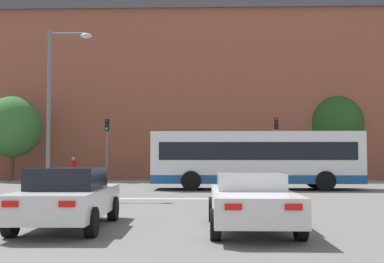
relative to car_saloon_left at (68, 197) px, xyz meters
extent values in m
cube|color=silver|center=(2.20, 8.16, -0.73)|extent=(8.57, 0.30, 0.01)
cube|color=gray|center=(2.20, 21.75, -0.73)|extent=(69.53, 2.50, 0.01)
cube|color=brown|center=(3.29, 31.75, 5.91)|extent=(47.56, 12.67, 13.29)
cube|color=#4C4F56|center=(3.29, 31.75, 13.06)|extent=(48.51, 13.17, 1.02)
cube|color=brown|center=(-12.39, 28.92, 14.40)|extent=(0.90, 0.90, 1.65)
cube|color=brown|center=(3.37, 34.68, 14.40)|extent=(0.90, 0.90, 1.65)
cube|color=brown|center=(18.83, 34.64, 14.40)|extent=(0.90, 0.90, 1.65)
cube|color=silver|center=(0.00, 0.01, -0.11)|extent=(1.86, 4.30, 0.61)
cube|color=black|center=(0.00, -0.03, 0.45)|extent=(1.57, 1.95, 0.50)
cylinder|color=black|center=(-0.88, 1.31, -0.41)|extent=(0.23, 0.64, 0.64)
cylinder|color=black|center=(0.82, 1.35, -0.41)|extent=(0.23, 0.64, 0.64)
cylinder|color=black|center=(-0.82, -1.33, -0.41)|extent=(0.23, 0.64, 0.64)
cylinder|color=black|center=(0.88, -1.29, -0.41)|extent=(0.23, 0.64, 0.64)
cube|color=red|center=(-0.51, -2.15, 0.04)|extent=(0.32, 0.06, 0.12)
cube|color=red|center=(0.59, -2.13, 0.04)|extent=(0.32, 0.06, 0.12)
cube|color=silver|center=(4.33, -0.12, -0.12)|extent=(1.80, 4.63, 0.59)
cube|color=silver|center=(4.33, -0.01, 0.37)|extent=(1.54, 1.39, 0.38)
cylinder|color=black|center=(3.46, 1.30, -0.41)|extent=(0.22, 0.64, 0.64)
cylinder|color=black|center=(5.18, 1.31, -0.41)|extent=(0.22, 0.64, 0.64)
cylinder|color=black|center=(3.48, -1.56, -0.41)|extent=(0.22, 0.64, 0.64)
cylinder|color=black|center=(5.19, -1.55, -0.41)|extent=(0.22, 0.64, 0.64)
cube|color=red|center=(3.78, -2.46, 0.03)|extent=(0.32, 0.05, 0.12)
cube|color=red|center=(4.89, -2.45, 0.03)|extent=(0.32, 0.05, 0.12)
cube|color=silver|center=(5.88, 13.96, 0.94)|extent=(10.77, 2.58, 2.64)
cube|color=#194C8E|center=(5.88, 13.96, -0.16)|extent=(10.79, 2.60, 0.44)
cube|color=black|center=(5.88, 13.96, 1.26)|extent=(9.91, 2.61, 0.90)
cylinder|color=black|center=(9.22, 15.20, -0.23)|extent=(1.00, 0.28, 1.00)
cylinder|color=black|center=(9.22, 12.72, -0.23)|extent=(1.00, 0.28, 1.00)
cylinder|color=black|center=(2.54, 15.20, -0.23)|extent=(1.00, 0.28, 1.00)
cylinder|color=black|center=(2.54, 12.72, -0.23)|extent=(1.00, 0.28, 1.00)
cylinder|color=slate|center=(8.11, 21.48, 1.06)|extent=(0.12, 0.12, 3.59)
cube|color=black|center=(8.11, 21.48, 3.26)|extent=(0.26, 0.20, 0.80)
sphere|color=red|center=(8.11, 21.35, 3.52)|extent=(0.17, 0.17, 0.17)
sphere|color=black|center=(8.11, 21.35, 3.26)|extent=(0.17, 0.17, 0.17)
sphere|color=black|center=(8.11, 21.35, 3.00)|extent=(0.17, 0.17, 0.17)
cylinder|color=slate|center=(-3.38, 20.80, 1.00)|extent=(0.12, 0.12, 3.46)
cube|color=black|center=(-3.38, 20.80, 3.13)|extent=(0.26, 0.20, 0.80)
sphere|color=black|center=(-3.38, 20.67, 3.38)|extent=(0.17, 0.17, 0.17)
sphere|color=black|center=(-3.38, 20.67, 3.13)|extent=(0.17, 0.17, 0.17)
sphere|color=#1ED14C|center=(-3.38, 20.67, 2.87)|extent=(0.17, 0.17, 0.17)
cylinder|color=slate|center=(-3.41, 8.83, 2.83)|extent=(0.16, 0.16, 7.13)
cylinder|color=slate|center=(-2.63, 8.83, 6.25)|extent=(1.57, 0.10, 0.10)
ellipsoid|color=#B2B2B7|center=(-1.84, 8.83, 6.15)|extent=(0.50, 0.36, 0.22)
cylinder|color=#333851|center=(-5.86, 21.76, -0.33)|extent=(0.13, 0.13, 0.81)
cylinder|color=#333851|center=(-5.92, 21.60, -0.33)|extent=(0.13, 0.13, 0.81)
cube|color=#B21E23|center=(-5.89, 21.68, 0.39)|extent=(0.35, 0.45, 0.64)
sphere|color=tan|center=(-5.89, 21.68, 0.83)|extent=(0.24, 0.24, 0.24)
cylinder|color=#333851|center=(3.01, 21.87, -0.34)|extent=(0.13, 0.13, 0.78)
cylinder|color=#333851|center=(3.14, 21.76, -0.34)|extent=(0.13, 0.13, 0.78)
cube|color=navy|center=(3.08, 21.81, 0.35)|extent=(0.44, 0.43, 0.62)
sphere|color=tan|center=(3.08, 21.81, 0.78)|extent=(0.23, 0.23, 0.23)
cylinder|color=#4C3823|center=(-10.45, 22.29, 0.31)|extent=(0.36, 0.36, 2.08)
ellipsoid|color=#33662D|center=(-10.45, 22.29, 3.10)|extent=(4.13, 4.13, 4.34)
cylinder|color=#4C3823|center=(13.37, 26.32, 0.47)|extent=(0.36, 0.36, 2.40)
ellipsoid|color=#234C1E|center=(13.37, 26.32, 3.53)|extent=(4.40, 4.40, 4.62)
camera|label=1|loc=(3.28, -11.39, 0.95)|focal=45.00mm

